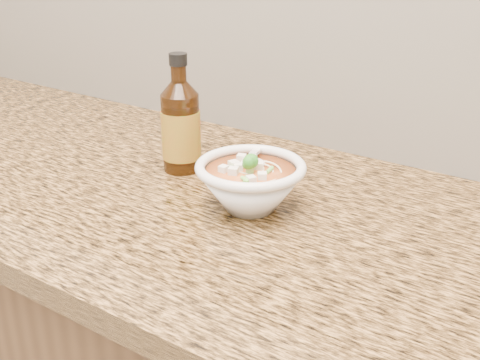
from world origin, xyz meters
The scene contains 3 objects.
counter_slab centered at (0.00, 1.68, 0.88)m, with size 4.00×0.68×0.04m, color #A2733B.
soup_bowl centered at (-0.01, 1.66, 0.94)m, with size 0.18×0.19×0.10m.
hot_sauce_bottle centered at (-0.20, 1.73, 0.98)m, with size 0.07×0.07×0.22m.
Camera 1 is at (0.47, 0.94, 1.33)m, focal length 45.00 mm.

